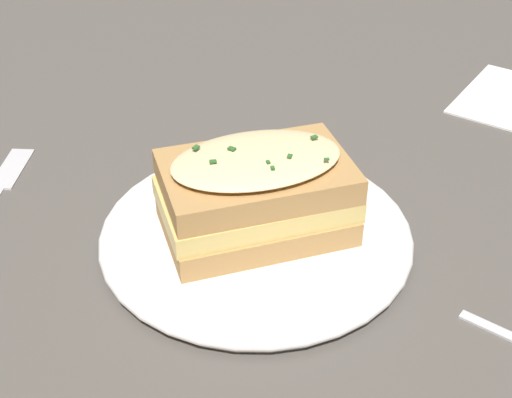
# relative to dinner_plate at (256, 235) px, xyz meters

# --- Properties ---
(ground_plane) EXTENTS (2.40, 2.40, 0.00)m
(ground_plane) POSITION_rel_dinner_plate_xyz_m (0.01, 0.03, -0.01)
(ground_plane) COLOR #514C47
(dinner_plate) EXTENTS (0.25, 0.25, 0.01)m
(dinner_plate) POSITION_rel_dinner_plate_xyz_m (0.00, 0.00, 0.00)
(dinner_plate) COLOR white
(dinner_plate) RESTS_ON ground_plane
(sandwich) EXTENTS (0.17, 0.14, 0.07)m
(sandwich) POSITION_rel_dinner_plate_xyz_m (-0.00, -0.00, 0.04)
(sandwich) COLOR #B2844C
(sandwich) RESTS_ON dinner_plate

